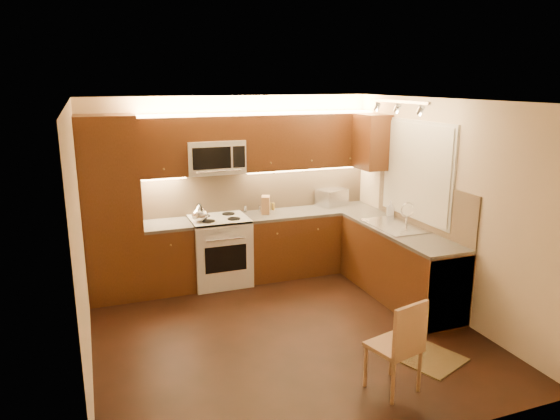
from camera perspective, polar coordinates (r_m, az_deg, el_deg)
name	(u,v)px	position (r m, az deg, el deg)	size (l,w,h in m)	color
floor	(285,333)	(5.84, 0.54, -13.37)	(4.00, 4.00, 0.01)	black
ceiling	(285,101)	(5.19, 0.60, 11.96)	(4.00, 4.00, 0.01)	beige
wall_back	(233,187)	(7.23, -5.17, 2.51)	(4.00, 0.01, 2.50)	beige
wall_front	(390,296)	(3.69, 11.99, -9.24)	(4.00, 0.01, 2.50)	beige
wall_left	(80,244)	(5.05, -21.18, -3.51)	(0.01, 4.00, 2.50)	beige
wall_right	(444,207)	(6.36, 17.62, 0.30)	(0.01, 4.00, 2.50)	beige
pantry	(111,209)	(6.72, -18.13, 0.09)	(0.70, 0.60, 2.30)	#43240E
base_cab_back_left	(168,258)	(6.97, -12.24, -5.20)	(0.62, 0.60, 0.86)	#43240E
counter_back_left	(166,225)	(6.84, -12.44, -1.63)	(0.62, 0.60, 0.04)	#3B3836
base_cab_back_right	(310,242)	(7.50, 3.28, -3.50)	(1.92, 0.60, 0.86)	#43240E
counter_back_right	(310,211)	(7.38, 3.33, -0.17)	(1.92, 0.60, 0.04)	#3B3836
base_cab_right	(399,265)	(6.73, 12.99, -5.95)	(0.60, 2.00, 0.86)	#43240E
counter_right	(401,231)	(6.59, 13.20, -2.27)	(0.60, 2.00, 0.04)	#3B3836
dishwasher	(433,285)	(6.20, 16.56, -7.94)	(0.58, 0.60, 0.84)	silver
backsplash_back	(257,189)	(7.33, -2.50, 2.31)	(3.30, 0.02, 0.60)	tan
backsplash_right	(422,204)	(6.67, 15.43, 0.64)	(0.02, 2.00, 0.60)	tan
upper_cab_back_left	(161,147)	(6.77, -13.04, 6.78)	(0.62, 0.35, 0.75)	#43240E
upper_cab_back_right	(307,141)	(7.31, 3.04, 7.64)	(1.92, 0.35, 0.75)	#43240E
upper_cab_bridge	(213,128)	(6.87, -7.37, 8.97)	(0.76, 0.35, 0.31)	#43240E
upper_cab_right_corner	(372,142)	(7.29, 10.10, 7.43)	(0.35, 0.50, 0.75)	#43240E
stove	(220,251)	(7.06, -6.67, -4.46)	(0.76, 0.65, 0.92)	silver
microwave	(214,157)	(6.90, -7.24, 5.86)	(0.76, 0.38, 0.44)	silver
window_frame	(417,170)	(6.71, 14.87, 4.24)	(0.03, 1.44, 1.24)	silver
window_blinds	(416,171)	(6.70, 14.73, 4.23)	(0.02, 1.36, 1.16)	silver
sink	(395,221)	(6.69, 12.54, -1.15)	(0.52, 0.86, 0.15)	silver
faucet	(407,214)	(6.76, 13.85, -0.39)	(0.20, 0.04, 0.30)	silver
track_light_bar	(398,101)	(6.26, 12.85, 11.61)	(0.04, 1.20, 0.03)	silver
kettle	(200,212)	(6.73, -8.84, -0.27)	(0.21, 0.21, 0.25)	silver
toaster_oven	(332,197)	(7.66, 5.72, 1.40)	(0.40, 0.30, 0.24)	silver
knife_block	(266,205)	(7.17, -1.59, 0.59)	(0.11, 0.18, 0.24)	#AA7B4D
spice_jar_a	(260,208)	(7.28, -2.21, 0.18)	(0.05, 0.05, 0.09)	silver
spice_jar_b	(273,206)	(7.36, -0.75, 0.39)	(0.05, 0.05, 0.10)	olive
spice_jar_c	(245,209)	(7.24, -3.83, 0.10)	(0.04, 0.04, 0.10)	silver
spice_jar_d	(269,206)	(7.39, -1.18, 0.44)	(0.04, 0.04, 0.10)	olive
soap_bottle	(390,208)	(7.20, 12.08, 0.17)	(0.09, 0.09, 0.20)	white
rug	(418,353)	(5.61, 14.96, -15.01)	(0.56, 0.85, 0.01)	black
dining_chair	(394,344)	(4.80, 12.43, -14.25)	(0.39, 0.39, 0.88)	#AA7B4D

